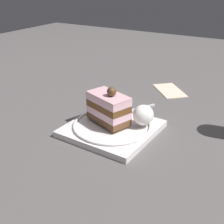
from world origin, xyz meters
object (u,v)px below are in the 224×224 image
Objects in this scene: whipped_cream_dollop at (143,115)px; fork at (134,110)px; cake_slice at (109,108)px; dessert_plate at (112,128)px; folded_napkin at (170,90)px.

whipped_cream_dollop is 0.43× the size of fork.
cake_slice is 0.09m from fork.
dessert_plate is 1.82× the size of fork.
fork is at bearing 172.39° from dessert_plate.
cake_slice is 0.32m from folded_napkin.
cake_slice is 0.91× the size of folded_napkin.
fork reaches higher than dessert_plate.
folded_napkin is at bearing 173.55° from cake_slice.
folded_napkin is at bearing -171.93° from whipped_cream_dollop.
folded_napkin is (-0.28, -0.04, -0.04)m from whipped_cream_dollop.
fork is (-0.05, -0.05, -0.02)m from whipped_cream_dollop.
dessert_plate is 0.08m from whipped_cream_dollop.
cake_slice reaches higher than folded_napkin.
whipped_cream_dollop reaches higher than folded_napkin.
folded_napkin is at bearing 176.02° from dessert_plate.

